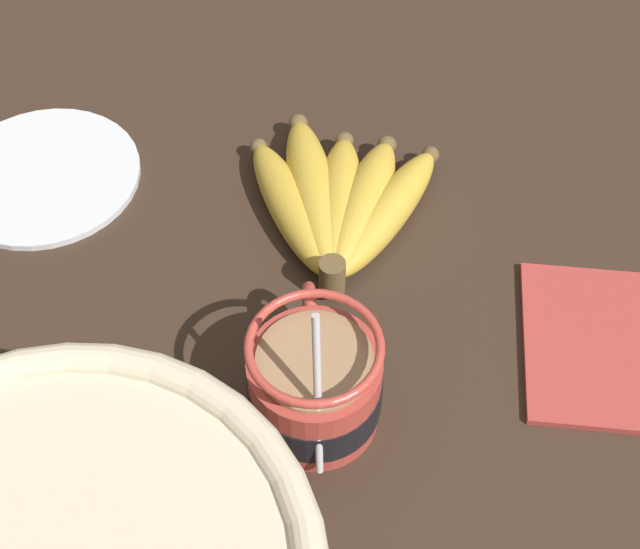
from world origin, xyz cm
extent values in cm
cube|color=#332319|center=(0.00, 0.00, 1.98)|extent=(116.77, 116.77, 3.97)
cylinder|color=#B23D33|center=(-2.40, -2.12, 7.35)|extent=(8.81, 8.81, 6.77)
cylinder|color=black|center=(-2.40, -2.12, 6.95)|extent=(9.01, 9.01, 2.98)
torus|color=#B23D33|center=(2.82, -2.12, 8.23)|extent=(4.99, 0.90, 4.99)
cylinder|color=#997551|center=(-2.40, -2.12, 10.84)|extent=(7.61, 7.61, 0.40)
torus|color=#B23D33|center=(-2.40, -2.12, 12.50)|extent=(8.81, 8.81, 0.60)
cylinder|color=silver|center=(-5.67, -2.12, 11.72)|extent=(3.94, 0.50, 12.63)
ellipsoid|color=silver|center=(-3.94, -2.12, 5.47)|extent=(3.00, 2.00, 0.80)
cylinder|color=brown|center=(7.49, -4.01, 6.71)|extent=(2.00, 2.00, 3.00)
ellipsoid|color=gold|center=(14.49, -8.94, 5.64)|extent=(14.30, 11.44, 3.34)
sphere|color=brown|center=(20.68, -13.30, 5.64)|extent=(1.50, 1.50, 1.50)
ellipsoid|color=gold|center=(15.15, -7.05, 5.83)|extent=(14.84, 8.80, 3.72)
sphere|color=brown|center=(21.89, -9.73, 5.83)|extent=(1.67, 1.67, 1.67)
ellipsoid|color=gold|center=(15.58, -5.17, 5.77)|extent=(14.72, 5.60, 3.61)
sphere|color=brown|center=(22.69, -6.18, 5.77)|extent=(1.62, 1.62, 1.62)
ellipsoid|color=gold|center=(16.75, -3.14, 5.86)|extent=(16.89, 5.33, 3.79)
sphere|color=brown|center=(25.02, -2.36, 5.86)|extent=(1.70, 1.70, 1.70)
ellipsoid|color=gold|center=(15.48, -1.27, 5.68)|extent=(15.20, 8.06, 3.42)
sphere|color=brown|center=(22.52, 1.14, 5.68)|extent=(1.54, 1.54, 1.54)
cube|color=#A33833|center=(1.83, -22.56, 4.27)|extent=(15.34, 11.94, 0.60)
cylinder|color=silver|center=(21.74, 19.43, 4.27)|extent=(16.21, 16.21, 0.60)
camera|label=1|loc=(-32.68, -0.51, 58.67)|focal=50.00mm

